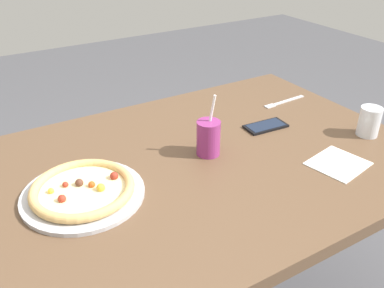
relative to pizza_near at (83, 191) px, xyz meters
The scene contains 7 objects.
dining_table 0.39m from the pizza_near, ahead, with size 1.37×0.95×0.75m.
pizza_near is the anchor object (origin of this frame).
drink_cup_colored 0.41m from the pizza_near, ahead, with size 0.07×0.07×0.20m.
water_cup_clear 0.95m from the pizza_near, ahead, with size 0.07×0.07×0.10m.
paper_napkin 0.75m from the pizza_near, 18.30° to the right, with size 0.16×0.14×0.00m, color white.
fork 0.90m from the pizza_near, 12.75° to the left, with size 0.20×0.03×0.00m.
cell_phone 0.68m from the pizza_near, ahead, with size 0.15×0.08×0.01m.
Camera 1 is at (-0.58, -0.92, 1.42)m, focal length 38.95 mm.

